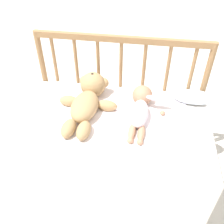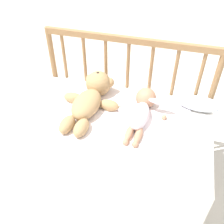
{
  "view_description": "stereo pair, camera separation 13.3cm",
  "coord_description": "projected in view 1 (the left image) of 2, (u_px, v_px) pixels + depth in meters",
  "views": [
    {
      "loc": [
        0.17,
        -1.0,
        1.43
      ],
      "look_at": [
        0.0,
        0.01,
        0.57
      ],
      "focal_mm": 40.0,
      "sensor_mm": 36.0,
      "label": 1
    },
    {
      "loc": [
        0.29,
        -0.97,
        1.43
      ],
      "look_at": [
        0.0,
        0.01,
        0.57
      ],
      "focal_mm": 40.0,
      "sensor_mm": 36.0,
      "label": 2
    }
  ],
  "objects": [
    {
      "name": "ground_plane",
      "position": [
        112.0,
        178.0,
        1.69
      ],
      "size": [
        12.0,
        12.0,
        0.0
      ],
      "primitive_type": "plane",
      "color": "silver"
    },
    {
      "name": "crib_mattress",
      "position": [
        112.0,
        153.0,
        1.53
      ],
      "size": [
        1.07,
        0.66,
        0.51
      ],
      "color": "white",
      "rests_on": "ground_plane"
    },
    {
      "name": "crib_rail",
      "position": [
        121.0,
        76.0,
        1.58
      ],
      "size": [
        1.07,
        0.04,
        0.85
      ],
      "color": "#997047",
      "rests_on": "ground_plane"
    },
    {
      "name": "blanket",
      "position": [
        109.0,
        118.0,
        1.38
      ],
      "size": [
        0.86,
        0.56,
        0.01
      ],
      "color": "white",
      "rests_on": "crib_mattress"
    },
    {
      "name": "teddy_bear",
      "position": [
        88.0,
        99.0,
        1.42
      ],
      "size": [
        0.34,
        0.5,
        0.16
      ],
      "color": "tan",
      "rests_on": "crib_mattress"
    },
    {
      "name": "baby",
      "position": [
        140.0,
        107.0,
        1.38
      ],
      "size": [
        0.3,
        0.41,
        0.12
      ],
      "color": "white",
      "rests_on": "crib_mattress"
    },
    {
      "name": "small_pillow",
      "position": [
        193.0,
        97.0,
        1.49
      ],
      "size": [
        0.25,
        0.13,
        0.06
      ],
      "color": "silver",
      "rests_on": "crib_mattress"
    }
  ]
}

